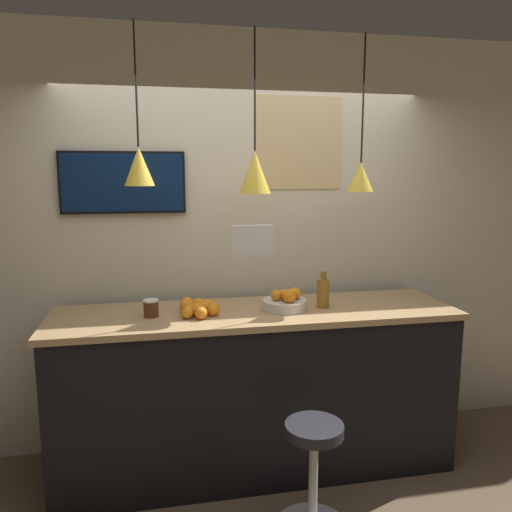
# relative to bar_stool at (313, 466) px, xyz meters

# --- Properties ---
(back_wall) EXTENTS (8.00, 0.06, 2.90)m
(back_wall) POSITION_rel_bar_stool_xyz_m (-0.18, 1.13, 1.07)
(back_wall) COLOR beige
(back_wall) RESTS_ON ground_plane
(service_counter) EXTENTS (2.57, 0.70, 1.08)m
(service_counter) POSITION_rel_bar_stool_xyz_m (-0.18, 0.67, 0.16)
(service_counter) COLOR black
(service_counter) RESTS_ON ground_plane
(bar_stool) EXTENTS (0.41, 0.41, 0.63)m
(bar_stool) POSITION_rel_bar_stool_xyz_m (0.00, 0.00, 0.00)
(bar_stool) COLOR #B7B7BC
(bar_stool) RESTS_ON ground_plane
(fruit_bowl) EXTENTS (0.28, 0.28, 0.15)m
(fruit_bowl) POSITION_rel_bar_stool_xyz_m (0.00, 0.64, 0.75)
(fruit_bowl) COLOR beige
(fruit_bowl) RESTS_ON service_counter
(orange_pile) EXTENTS (0.24, 0.29, 0.09)m
(orange_pile) POSITION_rel_bar_stool_xyz_m (-0.55, 0.65, 0.74)
(orange_pile) COLOR orange
(orange_pile) RESTS_ON service_counter
(juice_bottle) EXTENTS (0.08, 0.08, 0.24)m
(juice_bottle) POSITION_rel_bar_stool_xyz_m (0.26, 0.65, 0.80)
(juice_bottle) COLOR olive
(juice_bottle) RESTS_ON service_counter
(spread_jar) EXTENTS (0.09, 0.09, 0.11)m
(spread_jar) POSITION_rel_bar_stool_xyz_m (-0.84, 0.65, 0.75)
(spread_jar) COLOR #562D19
(spread_jar) RESTS_ON service_counter
(pendant_lamp_left) EXTENTS (0.18, 0.18, 0.93)m
(pendant_lamp_left) POSITION_rel_bar_stool_xyz_m (-0.88, 0.71, 1.61)
(pendant_lamp_left) COLOR black
(pendant_lamp_middle) EXTENTS (0.20, 0.20, 0.98)m
(pendant_lamp_middle) POSITION_rel_bar_stool_xyz_m (-0.18, 0.71, 1.57)
(pendant_lamp_middle) COLOR black
(pendant_lamp_right) EXTENTS (0.17, 0.17, 0.98)m
(pendant_lamp_right) POSITION_rel_bar_stool_xyz_m (0.51, 0.71, 1.54)
(pendant_lamp_right) COLOR black
(mounted_tv) EXTENTS (0.81, 0.04, 0.41)m
(mounted_tv) POSITION_rel_bar_stool_xyz_m (-1.00, 1.07, 1.50)
(mounted_tv) COLOR black
(hanging_menu_board) EXTENTS (0.24, 0.01, 0.17)m
(hanging_menu_board) POSITION_rel_bar_stool_xyz_m (-0.26, 0.40, 1.19)
(hanging_menu_board) COLOR white
(wall_poster) EXTENTS (0.62, 0.01, 0.64)m
(wall_poster) POSITION_rel_bar_stool_xyz_m (0.20, 1.09, 1.77)
(wall_poster) COLOR #DBBC84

